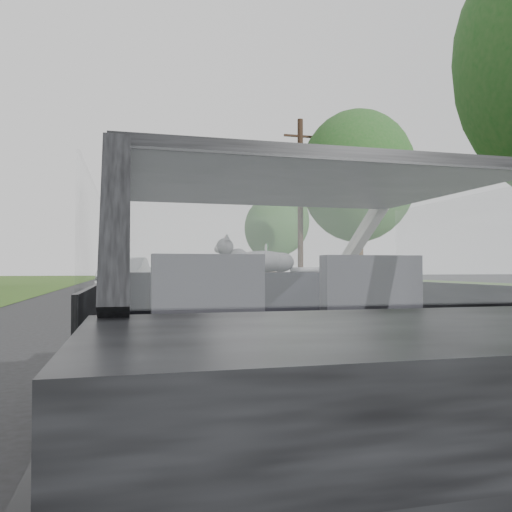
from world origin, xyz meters
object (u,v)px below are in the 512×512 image
subject_car (270,324)px  highway_sign (267,267)px  cat (262,260)px  utility_pole (300,204)px  other_car (126,275)px

subject_car → highway_sign: (5.61, 20.47, 0.38)m
subject_car → highway_sign: bearing=74.7°
cat → utility_pole: size_ratio=0.07×
other_car → highway_sign: size_ratio=2.07×
subject_car → other_car: bearing=92.7°
other_car → highway_sign: (6.54, 0.68, 0.35)m
cat → other_car: (-1.05, 19.17, -0.33)m
subject_car → other_car: other_car is taller
subject_car → cat: size_ratio=7.14×
cat → utility_pole: bearing=74.0°
other_car → utility_pole: (8.18, 0.43, 3.39)m
highway_sign → utility_pole: (1.64, -0.26, 3.04)m
cat → utility_pole: utility_pole is taller
subject_car → cat: bearing=78.9°
cat → subject_car: bearing=-97.1°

